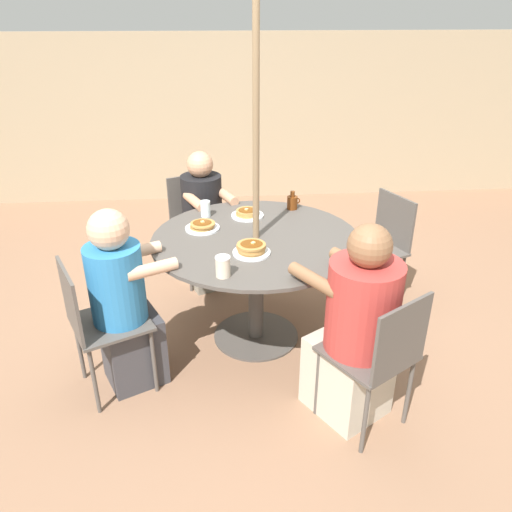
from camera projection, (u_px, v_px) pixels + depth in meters
name	position (u px, v px, depth m)	size (l,w,h in m)	color
ground_plane	(256.00, 336.00, 3.48)	(12.00, 12.00, 0.00)	#8C664C
back_fence	(234.00, 119.00, 5.64)	(10.00, 0.06, 1.83)	tan
patio_table	(256.00, 257.00, 3.20)	(1.32, 1.32, 0.76)	#4C4742
umbrella_pole	(256.00, 187.00, 2.99)	(0.04, 0.04, 2.18)	#846B4C
patio_chair_north	(379.00, 353.00, 2.52)	(0.56, 0.56, 0.84)	#514C47
diner_north	(356.00, 333.00, 2.62)	(0.58, 0.63, 1.15)	beige
patio_chair_east	(380.00, 242.00, 3.69)	(0.53, 0.53, 0.84)	#514C47
patio_chair_south	(197.00, 220.00, 4.08)	(0.53, 0.53, 0.84)	#514C47
diner_south	(204.00, 226.00, 3.95)	(0.46, 0.53, 1.10)	gray
patio_chair_west	(96.00, 319.00, 2.78)	(0.54, 0.54, 0.84)	#514C47
diner_west	(124.00, 307.00, 2.84)	(0.52, 0.46, 1.12)	#3D3D42
pancake_plate_a	(202.00, 226.00, 3.25)	(0.22, 0.22, 0.06)	white
pancake_plate_b	(247.00, 214.00, 3.44)	(0.22, 0.22, 0.06)	white
pancake_plate_c	(251.00, 249.00, 2.92)	(0.22, 0.22, 0.07)	white
syrup_bottle	(292.00, 202.00, 3.56)	(0.09, 0.08, 0.13)	#602D0F
coffee_cup	(223.00, 266.00, 2.66)	(0.08, 0.08, 0.12)	beige
drinking_glass_a	(205.00, 209.00, 3.43)	(0.07, 0.07, 0.11)	silver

